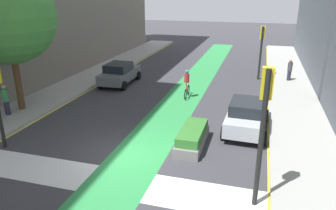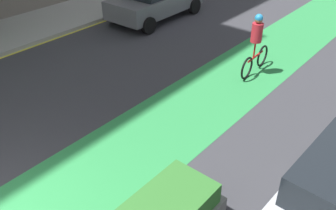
{
  "view_description": "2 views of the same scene",
  "coord_description": "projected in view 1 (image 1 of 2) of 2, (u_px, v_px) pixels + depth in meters",
  "views": [
    {
      "loc": [
        5.2,
        -11.12,
        6.65
      ],
      "look_at": [
        0.93,
        3.68,
        1.06
      ],
      "focal_mm": 34.23,
      "sensor_mm": 36.0,
      "label": 1
    },
    {
      "loc": [
        5.2,
        -0.95,
        5.17
      ],
      "look_at": [
        1.17,
        3.87,
        1.11
      ],
      "focal_mm": 38.85,
      "sensor_mm": 36.0,
      "label": 2
    }
  ],
  "objects": [
    {
      "name": "pedestrian_sidewalk_left_a",
      "position": [
        6.0,
        100.0,
        17.3
      ],
      "size": [
        0.34,
        0.34,
        1.69
      ],
      "color": "#262638",
      "rests_on": "sidewalk_left"
    },
    {
      "name": "car_grey_left_far",
      "position": [
        120.0,
        73.0,
        23.6
      ],
      "size": [
        2.08,
        4.23,
        1.57
      ],
      "color": "slate",
      "rests_on": "ground_plane"
    },
    {
      "name": "traffic_signal_far_right",
      "position": [
        262.0,
        42.0,
        24.17
      ],
      "size": [
        0.35,
        0.52,
        4.05
      ],
      "color": "black",
      "rests_on": "ground_plane"
    },
    {
      "name": "traffic_signal_near_right",
      "position": [
        264.0,
        113.0,
        9.53
      ],
      "size": [
        0.35,
        0.52,
        4.55
      ],
      "color": "black",
      "rests_on": "ground_plane"
    },
    {
      "name": "curb_stripe_right",
      "position": [
        270.0,
        176.0,
        12.1
      ],
      "size": [
        0.16,
        60.0,
        0.01
      ],
      "primitive_type": "cube",
      "color": "yellow",
      "rests_on": "ground_plane"
    },
    {
      "name": "ground_plane",
      "position": [
        123.0,
        154.0,
        13.67
      ],
      "size": [
        120.0,
        120.0,
        0.0
      ],
      "primitive_type": "plane",
      "color": "#38383D"
    },
    {
      "name": "sidewalk_right",
      "position": [
        313.0,
        180.0,
        11.68
      ],
      "size": [
        3.0,
        60.0,
        0.15
      ],
      "primitive_type": "cube",
      "color": "#9E9E99",
      "rests_on": "ground_plane"
    },
    {
      "name": "bike_lane_paint",
      "position": [
        137.0,
        156.0,
        13.49
      ],
      "size": [
        2.4,
        60.0,
        0.01
      ],
      "primitive_type": "cube",
      "color": "#2D8C47",
      "rests_on": "ground_plane"
    },
    {
      "name": "pedestrian_sidewalk_right_a",
      "position": [
        290.0,
        70.0,
        23.93
      ],
      "size": [
        0.34,
        0.34,
        1.58
      ],
      "color": "#262638",
      "rests_on": "sidewalk_right"
    },
    {
      "name": "median_planter",
      "position": [
        192.0,
        137.0,
        14.31
      ],
      "size": [
        1.07,
        2.85,
        0.85
      ],
      "color": "slate",
      "rests_on": "ground_plane"
    },
    {
      "name": "curb_stripe_left",
      "position": [
        7.0,
        137.0,
        15.23
      ],
      "size": [
        0.16,
        60.0,
        0.01
      ],
      "primitive_type": "cube",
      "color": "yellow",
      "rests_on": "ground_plane"
    },
    {
      "name": "crosswalk_band",
      "position": [
        102.0,
        179.0,
        11.86
      ],
      "size": [
        12.0,
        1.8,
        0.01
      ],
      "primitive_type": "cube",
      "color": "silver",
      "rests_on": "ground_plane"
    },
    {
      "name": "car_silver_right_far",
      "position": [
        247.0,
        115.0,
        15.77
      ],
      "size": [
        2.14,
        4.26,
        1.57
      ],
      "color": "#B2B7BF",
      "rests_on": "ground_plane"
    },
    {
      "name": "cyclist_in_lane",
      "position": [
        187.0,
        83.0,
        20.53
      ],
      "size": [
        0.32,
        1.73,
        1.86
      ],
      "color": "black",
      "rests_on": "ground_plane"
    },
    {
      "name": "street_tree_near",
      "position": [
        7.0,
        16.0,
        16.72
      ],
      "size": [
        5.04,
        5.04,
        7.68
      ],
      "color": "brown",
      "rests_on": "sidewalk_left"
    }
  ]
}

